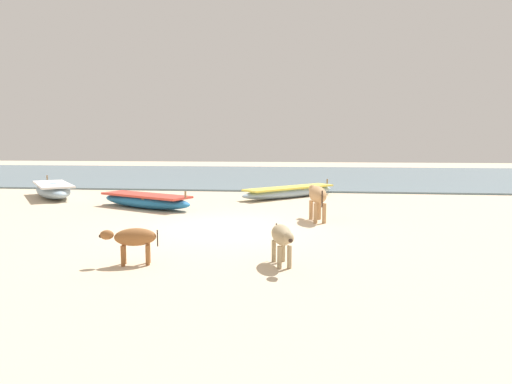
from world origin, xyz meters
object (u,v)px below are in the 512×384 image
at_px(calf_near_dun, 282,237).
at_px(calf_far_brown, 133,239).
at_px(fishing_boat_1, 146,200).
at_px(fishing_boat_2, 53,190).
at_px(fishing_boat_4, 290,192).
at_px(cow_adult_tan, 317,196).

relative_size(calf_near_dun, calf_far_brown, 1.09).
distance_m(fishing_boat_1, fishing_boat_2, 5.19).
relative_size(fishing_boat_2, fishing_boat_4, 0.97).
distance_m(fishing_boat_1, cow_adult_tan, 5.89).
bearing_deg(cow_adult_tan, calf_near_dun, 160.76).
bearing_deg(fishing_boat_2, calf_near_dun, -170.44).
distance_m(fishing_boat_2, calf_far_brown, 11.37).
height_order(fishing_boat_4, calf_near_dun, calf_near_dun).
height_order(fishing_boat_1, fishing_boat_4, fishing_boat_1).
xyz_separation_m(fishing_boat_4, calf_near_dun, (0.33, -9.86, 0.28)).
height_order(fishing_boat_2, fishing_boat_4, fishing_boat_2).
xyz_separation_m(fishing_boat_1, cow_adult_tan, (5.58, -1.81, 0.45)).
bearing_deg(fishing_boat_2, calf_far_brown, 179.80).
distance_m(fishing_boat_2, fishing_boat_4, 9.33).
bearing_deg(cow_adult_tan, fishing_boat_2, 57.20).
xyz_separation_m(fishing_boat_2, calf_far_brown, (7.00, -8.95, 0.16)).
relative_size(cow_adult_tan, calf_near_dun, 1.37).
bearing_deg(calf_near_dun, cow_adult_tan, 154.89).
relative_size(fishing_boat_4, calf_far_brown, 4.07).
xyz_separation_m(cow_adult_tan, calf_near_dun, (-0.66, -4.60, -0.18)).
height_order(cow_adult_tan, calf_far_brown, cow_adult_tan).
distance_m(fishing_boat_4, cow_adult_tan, 5.37).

